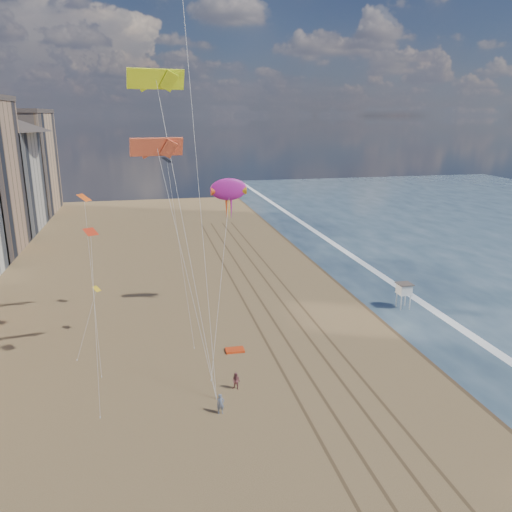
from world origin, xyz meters
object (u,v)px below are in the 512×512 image
(grounded_kite, at_px, (235,350))
(kite_flyer_a, at_px, (221,404))
(kite_flyer_b, at_px, (236,381))
(show_kite, at_px, (229,190))
(lifeguard_stand, at_px, (404,289))

(grounded_kite, bearing_deg, kite_flyer_a, -105.20)
(kite_flyer_a, bearing_deg, grounded_kite, 69.74)
(grounded_kite, xyz_separation_m, kite_flyer_b, (-1.28, -7.98, 0.74))
(grounded_kite, relative_size, kite_flyer_a, 1.11)
(grounded_kite, distance_m, show_kite, 20.46)
(lifeguard_stand, xyz_separation_m, show_kite, (-23.06, 4.68, 13.52))
(lifeguard_stand, bearing_deg, show_kite, 168.54)
(show_kite, bearing_deg, lifeguard_stand, -11.46)
(kite_flyer_b, bearing_deg, show_kite, 116.00)
(lifeguard_stand, xyz_separation_m, grounded_kite, (-24.66, -7.80, -2.62))
(lifeguard_stand, distance_m, show_kite, 27.14)
(show_kite, bearing_deg, grounded_kite, -97.32)
(show_kite, relative_size, kite_flyer_b, 14.29)
(kite_flyer_b, bearing_deg, grounded_kite, 114.90)
(kite_flyer_a, xyz_separation_m, kite_flyer_b, (2.06, 3.68, -0.08))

